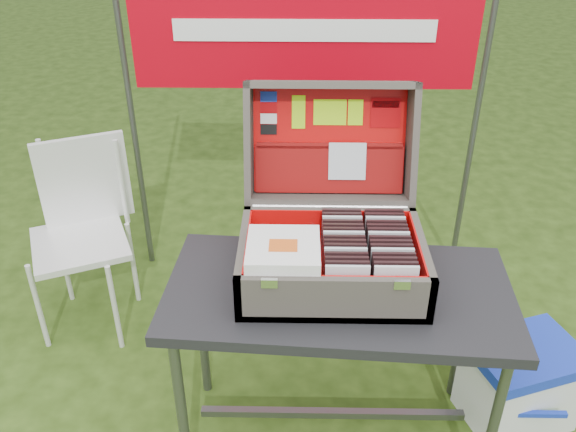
{
  "coord_description": "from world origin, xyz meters",
  "views": [
    {
      "loc": [
        -0.02,
        -1.73,
        2.0
      ],
      "look_at": [
        -0.06,
        0.1,
        0.9
      ],
      "focal_mm": 38.0,
      "sensor_mm": 36.0,
      "label": 1
    }
  ],
  "objects_px": {
    "cooler": "(519,383)",
    "chair": "(80,246)",
    "cardboard_box": "(444,315)",
    "suitcase": "(333,201)",
    "table": "(335,367)"
  },
  "relations": [
    {
      "from": "cooler",
      "to": "chair",
      "type": "distance_m",
      "value": 1.98
    },
    {
      "from": "cooler",
      "to": "cardboard_box",
      "type": "height_order",
      "value": "cardboard_box"
    },
    {
      "from": "table",
      "to": "cardboard_box",
      "type": "relative_size",
      "value": 3.2
    },
    {
      "from": "table",
      "to": "cooler",
      "type": "distance_m",
      "value": 0.78
    },
    {
      "from": "suitcase",
      "to": "chair",
      "type": "height_order",
      "value": "suitcase"
    },
    {
      "from": "table",
      "to": "suitcase",
      "type": "bearing_deg",
      "value": 108.35
    },
    {
      "from": "suitcase",
      "to": "cooler",
      "type": "bearing_deg",
      "value": 0.67
    },
    {
      "from": "suitcase",
      "to": "cardboard_box",
      "type": "distance_m",
      "value": 1.08
    },
    {
      "from": "chair",
      "to": "cardboard_box",
      "type": "distance_m",
      "value": 1.69
    },
    {
      "from": "suitcase",
      "to": "cooler",
      "type": "distance_m",
      "value": 1.14
    },
    {
      "from": "chair",
      "to": "cooler",
      "type": "bearing_deg",
      "value": -39.9
    },
    {
      "from": "table",
      "to": "cardboard_box",
      "type": "height_order",
      "value": "table"
    },
    {
      "from": "cooler",
      "to": "chair",
      "type": "bearing_deg",
      "value": 144.79
    },
    {
      "from": "suitcase",
      "to": "cooler",
      "type": "relative_size",
      "value": 1.5
    },
    {
      "from": "suitcase",
      "to": "cooler",
      "type": "xyz_separation_m",
      "value": [
        0.77,
        0.01,
        -0.83
      ]
    }
  ]
}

